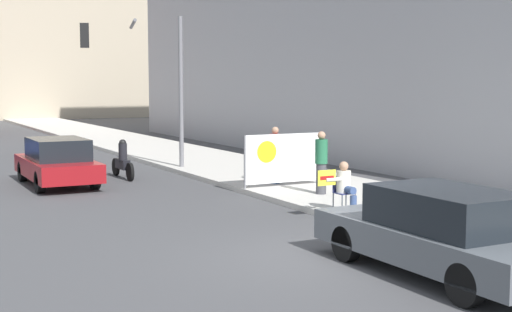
{
  "coord_description": "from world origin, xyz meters",
  "views": [
    {
      "loc": [
        -7.07,
        -10.58,
        3.18
      ],
      "look_at": [
        0.94,
        4.57,
        1.4
      ],
      "focal_mm": 50.0,
      "sensor_mm": 36.0,
      "label": 1
    }
  ],
  "objects_px": {
    "pedestrian_behind": "(275,155)",
    "protest_banner": "(283,158)",
    "car_on_road_nearest": "(57,162)",
    "motorcycle_on_road": "(123,162)",
    "parked_car_curbside": "(442,232)",
    "seated_protester": "(345,185)",
    "traffic_light_pole": "(144,64)",
    "jogger_on_sidewalk": "(321,162)"
  },
  "relations": [
    {
      "from": "pedestrian_behind",
      "to": "protest_banner",
      "type": "height_order",
      "value": "pedestrian_behind"
    },
    {
      "from": "car_on_road_nearest",
      "to": "motorcycle_on_road",
      "type": "bearing_deg",
      "value": 15.7
    },
    {
      "from": "parked_car_curbside",
      "to": "car_on_road_nearest",
      "type": "bearing_deg",
      "value": 103.68
    },
    {
      "from": "protest_banner",
      "to": "seated_protester",
      "type": "bearing_deg",
      "value": -100.6
    },
    {
      "from": "car_on_road_nearest",
      "to": "parked_car_curbside",
      "type": "bearing_deg",
      "value": -76.32
    },
    {
      "from": "traffic_light_pole",
      "to": "car_on_road_nearest",
      "type": "bearing_deg",
      "value": -150.04
    },
    {
      "from": "seated_protester",
      "to": "protest_banner",
      "type": "distance_m",
      "value": 4.41
    },
    {
      "from": "seated_protester",
      "to": "motorcycle_on_road",
      "type": "distance_m",
      "value": 9.5
    },
    {
      "from": "pedestrian_behind",
      "to": "jogger_on_sidewalk",
      "type": "bearing_deg",
      "value": -178.38
    },
    {
      "from": "jogger_on_sidewalk",
      "to": "traffic_light_pole",
      "type": "distance_m",
      "value": 8.82
    },
    {
      "from": "jogger_on_sidewalk",
      "to": "car_on_road_nearest",
      "type": "height_order",
      "value": "jogger_on_sidewalk"
    },
    {
      "from": "jogger_on_sidewalk",
      "to": "protest_banner",
      "type": "bearing_deg",
      "value": -88.16
    },
    {
      "from": "jogger_on_sidewalk",
      "to": "car_on_road_nearest",
      "type": "bearing_deg",
      "value": -49.37
    },
    {
      "from": "parked_car_curbside",
      "to": "protest_banner",
      "type": "bearing_deg",
      "value": 75.83
    },
    {
      "from": "car_on_road_nearest",
      "to": "jogger_on_sidewalk",
      "type": "bearing_deg",
      "value": -46.15
    },
    {
      "from": "protest_banner",
      "to": "parked_car_curbside",
      "type": "distance_m",
      "value": 9.57
    },
    {
      "from": "jogger_on_sidewalk",
      "to": "traffic_light_pole",
      "type": "xyz_separation_m",
      "value": [
        -2.23,
        8.06,
        2.8
      ]
    },
    {
      "from": "seated_protester",
      "to": "car_on_road_nearest",
      "type": "bearing_deg",
      "value": 124.2
    },
    {
      "from": "pedestrian_behind",
      "to": "protest_banner",
      "type": "distance_m",
      "value": 0.55
    },
    {
      "from": "traffic_light_pole",
      "to": "motorcycle_on_road",
      "type": "height_order",
      "value": "traffic_light_pole"
    },
    {
      "from": "seated_protester",
      "to": "car_on_road_nearest",
      "type": "height_order",
      "value": "car_on_road_nearest"
    },
    {
      "from": "pedestrian_behind",
      "to": "car_on_road_nearest",
      "type": "relative_size",
      "value": 0.38
    },
    {
      "from": "protest_banner",
      "to": "traffic_light_pole",
      "type": "xyz_separation_m",
      "value": [
        -2.07,
        6.24,
        2.86
      ]
    },
    {
      "from": "parked_car_curbside",
      "to": "car_on_road_nearest",
      "type": "relative_size",
      "value": 1.05
    },
    {
      "from": "jogger_on_sidewalk",
      "to": "motorcycle_on_road",
      "type": "xyz_separation_m",
      "value": [
        -3.5,
        6.65,
        -0.47
      ]
    },
    {
      "from": "motorcycle_on_road",
      "to": "traffic_light_pole",
      "type": "bearing_deg",
      "value": 47.87
    },
    {
      "from": "pedestrian_behind",
      "to": "parked_car_curbside",
      "type": "distance_m",
      "value": 10.11
    },
    {
      "from": "pedestrian_behind",
      "to": "parked_car_curbside",
      "type": "bearing_deg",
      "value": 165.38
    },
    {
      "from": "motorcycle_on_road",
      "to": "seated_protester",
      "type": "bearing_deg",
      "value": -74.55
    },
    {
      "from": "motorcycle_on_road",
      "to": "protest_banner",
      "type": "bearing_deg",
      "value": -55.34
    },
    {
      "from": "parked_car_curbside",
      "to": "car_on_road_nearest",
      "type": "height_order",
      "value": "car_on_road_nearest"
    },
    {
      "from": "traffic_light_pole",
      "to": "car_on_road_nearest",
      "type": "height_order",
      "value": "traffic_light_pole"
    },
    {
      "from": "seated_protester",
      "to": "protest_banner",
      "type": "bearing_deg",
      "value": 84.16
    },
    {
      "from": "motorcycle_on_road",
      "to": "parked_car_curbside",
      "type": "bearing_deg",
      "value": -85.94
    },
    {
      "from": "seated_protester",
      "to": "jogger_on_sidewalk",
      "type": "distance_m",
      "value": 2.7
    },
    {
      "from": "pedestrian_behind",
      "to": "car_on_road_nearest",
      "type": "bearing_deg",
      "value": 56.38
    },
    {
      "from": "traffic_light_pole",
      "to": "parked_car_curbside",
      "type": "xyz_separation_m",
      "value": [
        -0.27,
        -15.51,
        -3.09
      ]
    },
    {
      "from": "jogger_on_sidewalk",
      "to": "motorcycle_on_road",
      "type": "bearing_deg",
      "value": -65.46
    },
    {
      "from": "pedestrian_behind",
      "to": "car_on_road_nearest",
      "type": "distance_m",
      "value": 6.75
    },
    {
      "from": "jogger_on_sidewalk",
      "to": "parked_car_curbside",
      "type": "bearing_deg",
      "value": 68.22
    },
    {
      "from": "jogger_on_sidewalk",
      "to": "protest_banner",
      "type": "distance_m",
      "value": 1.83
    },
    {
      "from": "jogger_on_sidewalk",
      "to": "pedestrian_behind",
      "type": "bearing_deg",
      "value": -90.7
    }
  ]
}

